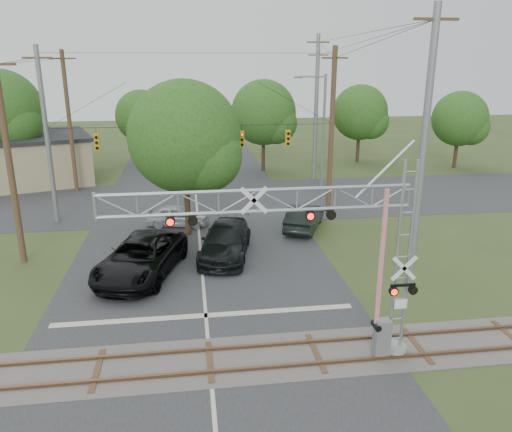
{
  "coord_description": "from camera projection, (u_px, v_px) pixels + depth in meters",
  "views": [
    {
      "loc": [
        -0.47,
        -13.89,
        10.61
      ],
      "look_at": [
        2.47,
        7.5,
        3.81
      ],
      "focal_mm": 35.0,
      "sensor_mm": 36.0,
      "label": 1
    }
  ],
  "objects": [
    {
      "name": "ground",
      "position": [
        213.0,
        398.0,
        16.37
      ],
      "size": [
        160.0,
        160.0,
        0.0
      ],
      "primitive_type": "plane",
      "color": "#354520",
      "rests_on": "ground"
    },
    {
      "name": "sedan_silver",
      "position": [
        177.0,
        216.0,
        33.08
      ],
      "size": [
        4.33,
        2.31,
        1.4
      ],
      "primitive_type": "imported",
      "rotation": [
        0.0,
        0.0,
        1.4
      ],
      "color": "#AAADB2",
      "rests_on": "ground"
    },
    {
      "name": "treeline",
      "position": [
        190.0,
        118.0,
        43.75
      ],
      "size": [
        53.03,
        29.86,
        9.93
      ],
      "color": "#382619",
      "rests_on": "ground"
    },
    {
      "name": "road_main",
      "position": [
        202.0,
        274.0,
        25.82
      ],
      "size": [
        14.0,
        90.0,
        0.02
      ],
      "primitive_type": "cube",
      "color": "#2A2B2D",
      "rests_on": "ground"
    },
    {
      "name": "road_cross",
      "position": [
        196.0,
        201.0,
        39.05
      ],
      "size": [
        90.0,
        12.0,
        0.02
      ],
      "primitive_type": "cube",
      "color": "#2A2B2D",
      "rests_on": "ground"
    },
    {
      "name": "streetlight",
      "position": [
        321.0,
        129.0,
        39.3
      ],
      "size": [
        2.55,
        0.27,
        9.57
      ],
      "color": "gray",
      "rests_on": "ground"
    },
    {
      "name": "car_dark",
      "position": [
        226.0,
        241.0,
        27.95
      ],
      "size": [
        3.72,
        6.56,
        1.79
      ],
      "primitive_type": "imported",
      "rotation": [
        0.0,
        0.0,
        -0.21
      ],
      "color": "black",
      "rests_on": "ground"
    },
    {
      "name": "crossing_gantry",
      "position": [
        316.0,
        244.0,
        17.03
      ],
      "size": [
        10.94,
        0.95,
        7.41
      ],
      "color": "gray",
      "rests_on": "ground"
    },
    {
      "name": "suv_dark",
      "position": [
        304.0,
        217.0,
        32.47
      ],
      "size": [
        3.68,
        5.29,
        1.65
      ],
      "primitive_type": "imported",
      "rotation": [
        0.0,
        0.0,
        2.71
      ],
      "color": "black",
      "rests_on": "ground"
    },
    {
      "name": "traffic_signal_span",
      "position": [
        208.0,
        135.0,
        33.68
      ],
      "size": [
        19.34,
        0.36,
        11.5
      ],
      "color": "gray",
      "rests_on": "ground"
    },
    {
      "name": "pickup_black",
      "position": [
        141.0,
        257.0,
        25.4
      ],
      "size": [
        5.06,
        7.57,
        1.93
      ],
      "primitive_type": "imported",
      "rotation": [
        0.0,
        0.0,
        -0.29
      ],
      "color": "black",
      "rests_on": "ground"
    },
    {
      "name": "railroad_track",
      "position": [
        210.0,
        362.0,
        18.25
      ],
      "size": [
        90.0,
        3.2,
        0.17
      ],
      "color": "#4A4540",
      "rests_on": "ground"
    },
    {
      "name": "utility_poles",
      "position": [
        239.0,
        123.0,
        36.65
      ],
      "size": [
        24.54,
        29.47,
        12.92
      ],
      "color": "#493621",
      "rests_on": "ground"
    }
  ]
}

